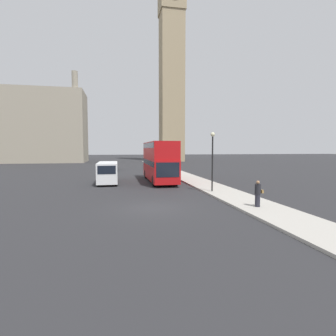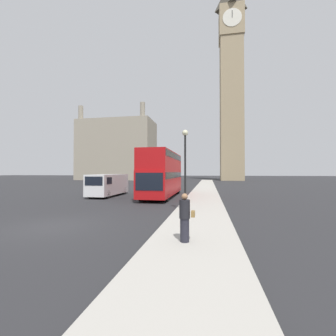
{
  "view_description": "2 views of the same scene",
  "coord_description": "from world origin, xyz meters",
  "px_view_note": "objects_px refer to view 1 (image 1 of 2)",
  "views": [
    {
      "loc": [
        -2.15,
        -16.08,
        3.7
      ],
      "look_at": [
        3.26,
        11.6,
        1.62
      ],
      "focal_mm": 28.0,
      "sensor_mm": 36.0,
      "label": 1
    },
    {
      "loc": [
        7.06,
        -9.1,
        2.47
      ],
      "look_at": [
        1.78,
        20.0,
        3.02
      ],
      "focal_mm": 24.0,
      "sensor_mm": 36.0,
      "label": 2
    }
  ],
  "objects_px": {
    "parked_sedan": "(112,166)",
    "white_van": "(108,172)",
    "street_lamp": "(213,152)",
    "red_double_decker_bus": "(159,160)",
    "pedestrian": "(258,194)",
    "clock_tower": "(172,52)"
  },
  "relations": [
    {
      "from": "red_double_decker_bus",
      "to": "pedestrian",
      "type": "relative_size",
      "value": 6.35
    },
    {
      "from": "red_double_decker_bus",
      "to": "parked_sedan",
      "type": "bearing_deg",
      "value": 107.07
    },
    {
      "from": "parked_sedan",
      "to": "white_van",
      "type": "bearing_deg",
      "value": -90.16
    },
    {
      "from": "red_double_decker_bus",
      "to": "pedestrian",
      "type": "distance_m",
      "value": 15.06
    },
    {
      "from": "pedestrian",
      "to": "parked_sedan",
      "type": "xyz_separation_m",
      "value": [
        -9.36,
        32.7,
        -0.3
      ]
    },
    {
      "from": "pedestrian",
      "to": "parked_sedan",
      "type": "relative_size",
      "value": 0.38
    },
    {
      "from": "clock_tower",
      "to": "pedestrian",
      "type": "bearing_deg",
      "value": -96.98
    },
    {
      "from": "white_van",
      "to": "pedestrian",
      "type": "xyz_separation_m",
      "value": [
        9.41,
        -14.11,
        -0.26
      ]
    },
    {
      "from": "clock_tower",
      "to": "red_double_decker_bus",
      "type": "xyz_separation_m",
      "value": [
        -11.38,
        -47.6,
        -29.18
      ]
    },
    {
      "from": "red_double_decker_bus",
      "to": "white_van",
      "type": "xyz_separation_m",
      "value": [
        -5.64,
        -0.39,
        -1.25
      ]
    },
    {
      "from": "clock_tower",
      "to": "parked_sedan",
      "type": "distance_m",
      "value": 45.97
    },
    {
      "from": "street_lamp",
      "to": "clock_tower",
      "type": "bearing_deg",
      "value": 81.63
    },
    {
      "from": "pedestrian",
      "to": "red_double_decker_bus",
      "type": "bearing_deg",
      "value": 104.59
    },
    {
      "from": "clock_tower",
      "to": "white_van",
      "type": "height_order",
      "value": "clock_tower"
    },
    {
      "from": "red_double_decker_bus",
      "to": "parked_sedan",
      "type": "relative_size",
      "value": 2.43
    },
    {
      "from": "red_double_decker_bus",
      "to": "white_van",
      "type": "distance_m",
      "value": 5.79
    },
    {
      "from": "pedestrian",
      "to": "street_lamp",
      "type": "relative_size",
      "value": 0.33
    },
    {
      "from": "red_double_decker_bus",
      "to": "white_van",
      "type": "relative_size",
      "value": 1.68
    },
    {
      "from": "street_lamp",
      "to": "parked_sedan",
      "type": "xyz_separation_m",
      "value": [
        -8.74,
        26.53,
        -2.8
      ]
    },
    {
      "from": "white_van",
      "to": "street_lamp",
      "type": "height_order",
      "value": "street_lamp"
    },
    {
      "from": "street_lamp",
      "to": "red_double_decker_bus",
      "type": "bearing_deg",
      "value": 110.69
    },
    {
      "from": "white_van",
      "to": "pedestrian",
      "type": "bearing_deg",
      "value": -56.29
    }
  ]
}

